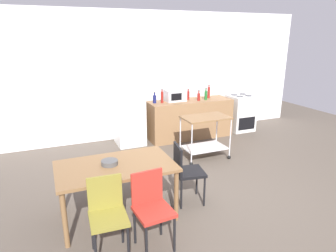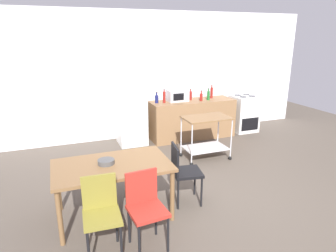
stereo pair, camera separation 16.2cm
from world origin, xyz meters
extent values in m
plane|color=brown|center=(0.00, 0.00, 0.00)|extent=(12.00, 12.00, 0.00)
cube|color=white|center=(0.00, 3.20, 1.45)|extent=(8.40, 0.12, 2.90)
cube|color=olive|center=(0.90, 2.60, 0.45)|extent=(2.00, 0.64, 0.90)
cube|color=brown|center=(-1.48, 0.02, 0.73)|extent=(1.50, 0.90, 0.04)
cylinder|color=brown|center=(-2.17, -0.37, 0.35)|extent=(0.06, 0.06, 0.71)
cylinder|color=brown|center=(-0.79, -0.37, 0.35)|extent=(0.06, 0.06, 0.71)
cylinder|color=brown|center=(-2.17, 0.41, 0.35)|extent=(0.06, 0.06, 0.71)
cylinder|color=brown|center=(-0.79, 0.41, 0.35)|extent=(0.06, 0.06, 0.71)
cube|color=black|center=(-0.42, -0.02, 0.47)|extent=(0.46, 0.46, 0.04)
cube|color=black|center=(-0.60, 0.01, 0.69)|extent=(0.09, 0.38, 0.40)
cylinder|color=black|center=(-0.28, -0.21, 0.23)|extent=(0.03, 0.03, 0.45)
cylinder|color=black|center=(-0.22, 0.12, 0.23)|extent=(0.03, 0.03, 0.45)
cylinder|color=black|center=(-0.61, -0.16, 0.23)|extent=(0.03, 0.03, 0.45)
cylinder|color=black|center=(-0.56, 0.18, 0.23)|extent=(0.03, 0.03, 0.45)
cube|color=olive|center=(-1.73, -0.70, 0.47)|extent=(0.42, 0.42, 0.04)
cube|color=olive|center=(-1.72, -0.52, 0.69)|extent=(0.38, 0.05, 0.40)
cylinder|color=black|center=(-1.91, -0.86, 0.23)|extent=(0.03, 0.03, 0.45)
cylinder|color=black|center=(-1.57, -0.88, 0.23)|extent=(0.03, 0.03, 0.45)
cylinder|color=black|center=(-1.89, -0.52, 0.23)|extent=(0.03, 0.03, 0.45)
cylinder|color=black|center=(-1.56, -0.54, 0.23)|extent=(0.03, 0.03, 0.45)
cube|color=#B72D23|center=(-1.24, -0.76, 0.47)|extent=(0.43, 0.43, 0.04)
cube|color=#B72D23|center=(-1.25, -0.58, 0.69)|extent=(0.38, 0.06, 0.40)
cylinder|color=black|center=(-1.39, -0.95, 0.23)|extent=(0.03, 0.03, 0.45)
cylinder|color=black|center=(-1.06, -0.92, 0.23)|extent=(0.03, 0.03, 0.45)
cylinder|color=black|center=(-1.42, -0.61, 0.23)|extent=(0.03, 0.03, 0.45)
cylinder|color=black|center=(-1.08, -0.58, 0.23)|extent=(0.03, 0.03, 0.45)
cube|color=white|center=(2.35, 2.62, 0.45)|extent=(0.60, 0.60, 0.90)
cube|color=black|center=(2.35, 2.32, 0.25)|extent=(0.48, 0.01, 0.32)
cylinder|color=#47474C|center=(2.22, 2.50, 0.91)|extent=(0.16, 0.16, 0.02)
cylinder|color=#47474C|center=(2.48, 2.50, 0.91)|extent=(0.16, 0.16, 0.02)
cylinder|color=#47474C|center=(2.22, 2.74, 0.91)|extent=(0.16, 0.16, 0.02)
cylinder|color=#47474C|center=(2.48, 2.74, 0.91)|extent=(0.16, 0.16, 0.02)
cube|color=white|center=(-0.55, 2.70, 0.78)|extent=(0.60, 0.60, 1.55)
cylinder|color=silver|center=(-0.37, 2.39, 0.85)|extent=(0.02, 0.02, 0.50)
cube|color=brown|center=(0.60, 1.34, 0.83)|extent=(0.90, 0.56, 0.03)
cube|color=silver|center=(0.60, 1.34, 0.22)|extent=(0.83, 0.52, 0.02)
cylinder|color=silver|center=(0.18, 1.09, 0.45)|extent=(0.02, 0.02, 0.76)
sphere|color=black|center=(0.18, 1.09, 0.04)|extent=(0.07, 0.07, 0.07)
cylinder|color=silver|center=(1.02, 1.09, 0.45)|extent=(0.02, 0.02, 0.76)
sphere|color=black|center=(1.02, 1.09, 0.04)|extent=(0.07, 0.07, 0.07)
cylinder|color=silver|center=(0.18, 1.59, 0.45)|extent=(0.02, 0.02, 0.76)
sphere|color=black|center=(0.18, 1.59, 0.04)|extent=(0.07, 0.07, 0.07)
cylinder|color=silver|center=(1.02, 1.59, 0.45)|extent=(0.02, 0.02, 0.76)
sphere|color=black|center=(1.02, 1.59, 0.04)|extent=(0.07, 0.07, 0.07)
cylinder|color=navy|center=(0.03, 2.64, 0.98)|extent=(0.08, 0.08, 0.17)
cylinder|color=navy|center=(0.03, 2.64, 1.10)|extent=(0.04, 0.04, 0.06)
cylinder|color=black|center=(0.03, 2.64, 1.14)|extent=(0.04, 0.04, 0.01)
cylinder|color=maroon|center=(0.20, 2.60, 1.02)|extent=(0.06, 0.06, 0.25)
cylinder|color=maroon|center=(0.20, 2.60, 1.17)|extent=(0.03, 0.03, 0.05)
cylinder|color=black|center=(0.20, 2.60, 1.20)|extent=(0.03, 0.03, 0.01)
cube|color=silver|center=(0.54, 2.68, 1.03)|extent=(0.46, 0.34, 0.26)
cube|color=black|center=(0.50, 2.50, 1.03)|extent=(0.25, 0.01, 0.16)
cylinder|color=maroon|center=(0.89, 2.69, 1.00)|extent=(0.06, 0.06, 0.19)
cylinder|color=maroon|center=(0.89, 2.69, 1.12)|extent=(0.03, 0.03, 0.05)
cylinder|color=black|center=(0.89, 2.69, 1.15)|extent=(0.03, 0.03, 0.01)
cylinder|color=maroon|center=(1.07, 2.50, 0.98)|extent=(0.07, 0.07, 0.17)
cylinder|color=maroon|center=(1.07, 2.50, 1.10)|extent=(0.03, 0.03, 0.06)
cylinder|color=black|center=(1.07, 2.50, 1.13)|extent=(0.03, 0.03, 0.01)
cylinder|color=#1E6628|center=(1.26, 2.52, 1.00)|extent=(0.07, 0.07, 0.20)
cylinder|color=#1E6628|center=(1.26, 2.52, 1.13)|extent=(0.03, 0.03, 0.06)
cylinder|color=black|center=(1.26, 2.52, 1.17)|extent=(0.03, 0.03, 0.01)
cylinder|color=maroon|center=(1.44, 2.68, 1.03)|extent=(0.06, 0.06, 0.26)
cylinder|color=maroon|center=(1.44, 2.68, 1.18)|extent=(0.03, 0.03, 0.05)
cylinder|color=black|center=(1.44, 2.68, 1.22)|extent=(0.03, 0.03, 0.01)
cylinder|color=#4C4C4C|center=(-1.54, 0.06, 0.78)|extent=(0.22, 0.22, 0.06)
camera|label=1|loc=(-2.21, -3.49, 2.35)|focal=31.85mm
camera|label=2|loc=(-2.06, -3.55, 2.35)|focal=31.85mm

